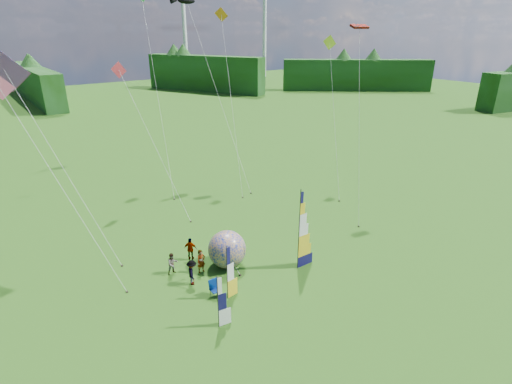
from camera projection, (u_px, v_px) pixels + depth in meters
ground at (307, 289)px, 24.88m from camera, size 220.00×220.00×0.00m
treeline_ring at (310, 233)px, 23.35m from camera, size 210.00×210.00×8.00m
turbine_left at (265, 28)px, 128.27m from camera, size 8.00×1.20×30.00m
turbine_right at (184, 28)px, 119.68m from camera, size 8.00×1.20×30.00m
feather_banner_main at (299, 232)px, 26.01m from camera, size 1.50×0.14×5.59m
side_banner_left at (227, 274)px, 23.39m from camera, size 0.98×0.21×3.48m
side_banner_far at (218, 303)px, 21.17m from camera, size 0.94×0.24×3.14m
bol_inflatable at (227, 249)px, 26.89m from camera, size 3.04×3.04×2.57m
spectator_a at (201, 261)px, 26.36m from camera, size 0.63×0.43×1.65m
spectator_b at (173, 264)px, 26.23m from camera, size 0.73×0.36×1.50m
spectator_c at (192, 272)px, 25.11m from camera, size 0.77×1.16×1.69m
spectator_d at (191, 249)px, 27.81m from camera, size 0.97×0.96×1.66m
camp_chair at (215, 289)px, 24.03m from camera, size 0.65×0.65×1.09m
kite_whale at (218, 89)px, 39.51m from camera, size 3.70×13.41×18.93m
kite_rainbow_delta at (62, 154)px, 25.86m from camera, size 11.08×13.17×15.04m
kite_parafoil at (360, 117)px, 32.57m from camera, size 9.68×10.33×16.75m
small_kite_red at (154, 138)px, 33.70m from camera, size 6.60×11.54×12.97m
small_kite_orange at (232, 100)px, 38.33m from camera, size 7.68×10.46×17.42m
small_kite_yellow at (335, 114)px, 38.12m from camera, size 8.69×10.30×14.99m
small_kite_pink at (64, 184)px, 23.16m from camera, size 7.04×8.96×13.46m
small_kite_green at (157, 88)px, 38.42m from camera, size 7.68×12.91×19.46m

